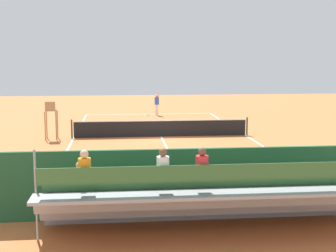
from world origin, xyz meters
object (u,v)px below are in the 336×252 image
at_px(tennis_net, 161,128).
at_px(tennis_ball_near, 130,116).
at_px(equipment_bag, 233,202).
at_px(umpire_chair, 51,116).
at_px(courtside_bench, 287,187).
at_px(tennis_player, 157,102).
at_px(bleacher_stand, 212,197).
at_px(tennis_racket, 145,115).

xyz_separation_m(tennis_net, tennis_ball_near, (1.54, -9.60, -0.47)).
relative_size(tennis_net, equipment_bag, 11.44).
distance_m(tennis_net, umpire_chair, 6.26).
bearing_deg(umpire_chair, equipment_bag, 118.89).
relative_size(umpire_chair, courtside_bench, 1.19).
distance_m(tennis_net, tennis_player, 10.17).
bearing_deg(tennis_net, equipment_bag, 94.43).
relative_size(bleacher_stand, umpire_chair, 4.23).
distance_m(bleacher_stand, courtside_bench, 3.53).
bearing_deg(tennis_ball_near, tennis_player, -165.47).
distance_m(bleacher_stand, tennis_racket, 25.61).
xyz_separation_m(bleacher_stand, umpire_chair, (6.20, -15.12, 0.35)).
xyz_separation_m(tennis_net, equipment_bag, (-1.04, 13.40, -0.32)).
distance_m(tennis_player, tennis_racket, 1.36).
bearing_deg(tennis_ball_near, tennis_racket, -153.36).
bearing_deg(tennis_ball_near, tennis_net, 99.12).
bearing_deg(tennis_player, umpire_chair, 57.04).
height_order(courtside_bench, tennis_racket, courtside_bench).
bearing_deg(courtside_bench, umpire_chair, -55.32).
xyz_separation_m(courtside_bench, tennis_ball_near, (4.33, -22.87, -0.53)).
bearing_deg(umpire_chair, bleacher_stand, 112.29).
distance_m(courtside_bench, tennis_racket, 23.68).
relative_size(equipment_bag, tennis_racket, 1.59).
distance_m(courtside_bench, equipment_bag, 1.80).
distance_m(courtside_bench, tennis_ball_near, 23.28).
relative_size(tennis_racket, tennis_ball_near, 8.60).
height_order(tennis_net, equipment_bag, tennis_net).
distance_m(courtside_bench, tennis_player, 23.53).
bearing_deg(tennis_player, tennis_net, 86.84).
bearing_deg(bleacher_stand, tennis_racket, -89.20).
xyz_separation_m(tennis_net, bleacher_stand, (0.00, 15.40, 0.46)).
bearing_deg(tennis_racket, tennis_ball_near, 26.64).
bearing_deg(tennis_racket, courtside_bench, 97.64).
xyz_separation_m(courtside_bench, tennis_player, (2.23, -23.42, 0.46)).
relative_size(tennis_net, tennis_racket, 18.14).
bearing_deg(bleacher_stand, tennis_ball_near, -86.48).
distance_m(tennis_net, bleacher_stand, 15.41).
xyz_separation_m(tennis_net, umpire_chair, (6.20, 0.28, 0.81)).
height_order(tennis_racket, tennis_ball_near, tennis_ball_near).
relative_size(umpire_chair, equipment_bag, 2.38).
distance_m(bleacher_stand, equipment_bag, 2.39).
distance_m(tennis_net, tennis_racket, 10.21).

